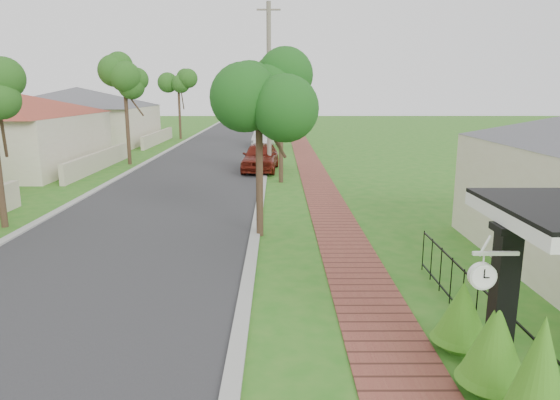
% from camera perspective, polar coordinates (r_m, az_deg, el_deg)
% --- Properties ---
extents(ground, '(160.00, 160.00, 0.00)m').
position_cam_1_polar(ground, '(8.86, -9.34, -16.96)').
color(ground, '#266B19').
rests_on(ground, ground).
extents(road, '(7.00, 120.00, 0.02)m').
position_cam_1_polar(road, '(28.29, -9.12, 3.47)').
color(road, '#28282B').
rests_on(road, ground).
extents(kerb_right, '(0.30, 120.00, 0.10)m').
position_cam_1_polar(kerb_right, '(27.97, -1.69, 3.52)').
color(kerb_right, '#9E9E99').
rests_on(kerb_right, ground).
extents(kerb_left, '(0.30, 120.00, 0.10)m').
position_cam_1_polar(kerb_left, '(29.08, -16.25, 3.37)').
color(kerb_left, '#9E9E99').
rests_on(kerb_left, ground).
extents(sidewalk, '(1.50, 120.00, 0.03)m').
position_cam_1_polar(sidewalk, '(28.02, 3.64, 3.52)').
color(sidewalk, brown).
rests_on(sidewalk, ground).
extents(porch_post, '(0.48, 0.48, 2.52)m').
position_cam_1_polar(porch_post, '(8.03, 23.92, -12.24)').
color(porch_post, black).
rests_on(porch_post, ground).
extents(picket_fence, '(0.03, 8.02, 1.00)m').
position_cam_1_polar(picket_fence, '(9.23, 23.07, -12.90)').
color(picket_fence, black).
rests_on(picket_fence, ground).
extents(street_trees, '(10.70, 37.65, 5.89)m').
position_cam_1_polar(street_trees, '(34.72, -7.43, 12.67)').
color(street_trees, '#382619').
rests_on(street_trees, ground).
extents(hedge_row, '(0.91, 3.32, 1.90)m').
position_cam_1_polar(hedge_row, '(8.05, 23.38, -15.41)').
color(hedge_row, '#216414').
rests_on(hedge_row, ground).
extents(far_house_grey, '(15.56, 15.56, 4.60)m').
position_cam_1_polar(far_house_grey, '(44.74, -21.94, 9.00)').
color(far_house_grey, beige).
rests_on(far_house_grey, ground).
extents(parked_car_red, '(2.11, 4.61, 1.53)m').
position_cam_1_polar(parked_car_red, '(27.37, -2.25, 4.94)').
color(parked_car_red, '#62180E').
rests_on(parked_car_red, ground).
extents(parked_car_white, '(1.79, 4.32, 1.39)m').
position_cam_1_polar(parked_car_white, '(39.23, -1.85, 7.11)').
color(parked_car_white, silver).
rests_on(parked_car_white, ground).
extents(near_tree, '(2.02, 2.02, 5.17)m').
position_cam_1_polar(near_tree, '(14.63, -2.44, 11.59)').
color(near_tree, '#382619').
rests_on(near_tree, ground).
extents(utility_pole, '(1.20, 0.24, 8.66)m').
position_cam_1_polar(utility_pole, '(26.28, -1.27, 12.56)').
color(utility_pole, '#766B5C').
rests_on(utility_pole, ground).
extents(station_clock, '(0.64, 0.13, 0.52)m').
position_cam_1_polar(station_clock, '(7.19, 22.22, -7.82)').
color(station_clock, white).
rests_on(station_clock, ground).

